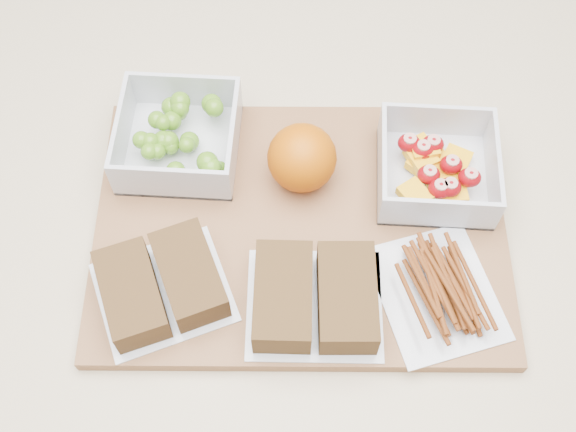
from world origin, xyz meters
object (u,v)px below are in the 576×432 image
cutting_board (300,228)px  sandwich_bag_center (315,297)px  grape_container (180,136)px  fruit_container (436,169)px  sandwich_bag_left (161,285)px  pretzel_bag (439,288)px  orange (302,158)px

cutting_board → sandwich_bag_center: (0.02, -0.09, 0.03)m
grape_container → fruit_container: bearing=-4.9°
grape_container → sandwich_bag_left: grape_container is taller
sandwich_bag_center → pretzel_bag: 0.12m
sandwich_bag_left → sandwich_bag_center: bearing=-1.6°
fruit_container → orange: size_ratio=1.66×
grape_container → pretzel_bag: 0.31m
fruit_container → sandwich_bag_center: 0.19m
grape_container → pretzel_bag: grape_container is taller
fruit_container → sandwich_bag_center: size_ratio=0.88×
orange → sandwich_bag_center: bearing=-82.2°
fruit_container → sandwich_bag_left: (-0.27, -0.15, -0.00)m
grape_container → sandwich_bag_center: grape_container is taller
cutting_board → fruit_container: fruit_container is taller
grape_container → sandwich_bag_left: 0.17m
cutting_board → pretzel_bag: size_ratio=2.63×
fruit_container → orange: orange is taller
sandwich_bag_center → pretzel_bag: size_ratio=0.84×
grape_container → sandwich_bag_left: size_ratio=0.79×
cutting_board → sandwich_bag_left: size_ratio=2.67×
pretzel_bag → sandwich_bag_center: bearing=-170.8°
sandwich_bag_left → pretzel_bag: (0.26, 0.01, -0.00)m
cutting_board → orange: (-0.00, 0.06, 0.04)m
cutting_board → grape_container: size_ratio=3.40×
cutting_board → grape_container: 0.16m
cutting_board → fruit_container: bearing=21.3°
orange → sandwich_bag_center: orange is taller
fruit_container → orange: 0.14m
sandwich_bag_left → orange: bearing=48.1°
grape_container → orange: bearing=-12.3°
grape_container → sandwich_bag_center: bearing=-49.0°
fruit_container → pretzel_bag: size_ratio=0.75×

